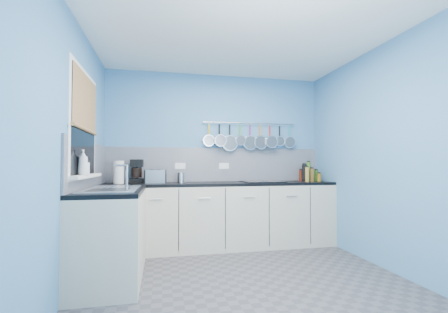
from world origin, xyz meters
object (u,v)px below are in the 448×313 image
object	(u,v)px
soap_bottle_b	(84,166)
hob	(262,182)
soap_bottle_a	(83,162)
toaster	(155,176)
coffee_maker	(137,171)
paper_towel	(119,172)
canister	(181,177)

from	to	relation	value
soap_bottle_b	hob	distance (m)	2.38
soap_bottle_a	soap_bottle_b	xyz separation A→B (m)	(0.00, 0.03, -0.03)
toaster	hob	xyz separation A→B (m)	(1.49, -0.08, -0.08)
soap_bottle_a	toaster	bearing A→B (deg)	61.17
coffee_maker	toaster	size ratio (longest dim) A/B	1.16
soap_bottle_a	toaster	distance (m)	1.33
hob	soap_bottle_b	bearing A→B (deg)	-153.73
paper_towel	coffee_maker	size ratio (longest dim) A/B	0.94
coffee_maker	toaster	bearing A→B (deg)	-18.03
paper_towel	hob	distance (m)	1.96
soap_bottle_b	paper_towel	xyz separation A→B (m)	(0.17, 1.08, -0.09)
coffee_maker	paper_towel	bearing A→B (deg)	-147.26
coffee_maker	canister	world-z (taller)	coffee_maker
hob	soap_bottle_a	bearing A→B (deg)	-153.19
soap_bottle_b	hob	bearing A→B (deg)	26.27
toaster	canister	distance (m)	0.35
soap_bottle_a	canister	distance (m)	1.57
soap_bottle_b	canister	size ratio (longest dim) A/B	1.23
soap_bottle_a	soap_bottle_b	distance (m)	0.04
soap_bottle_b	canister	world-z (taller)	soap_bottle_b
soap_bottle_b	paper_towel	size ratio (longest dim) A/B	0.58
canister	hob	size ratio (longest dim) A/B	0.25
paper_towel	toaster	size ratio (longest dim) A/B	1.09
soap_bottle_a	hob	bearing A→B (deg)	26.81
coffee_maker	hob	xyz separation A→B (m)	(1.74, -0.16, -0.15)
soap_bottle_a	canister	bearing A→B (deg)	50.90
soap_bottle_a	paper_towel	world-z (taller)	soap_bottle_a
paper_towel	canister	world-z (taller)	paper_towel
toaster	hob	bearing A→B (deg)	1.97
paper_towel	canister	distance (m)	0.82
soap_bottle_a	coffee_maker	world-z (taller)	soap_bottle_a
toaster	canister	xyz separation A→B (m)	(0.35, 0.06, -0.02)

